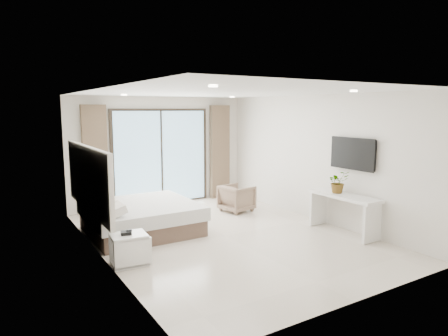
# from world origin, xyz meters

# --- Properties ---
(ground) EXTENTS (6.20, 6.20, 0.00)m
(ground) POSITION_xyz_m (0.00, 0.00, 0.00)
(ground) COLOR beige
(ground) RESTS_ON ground
(room_shell) EXTENTS (4.62, 6.22, 2.72)m
(room_shell) POSITION_xyz_m (-0.20, 0.84, 1.58)
(room_shell) COLOR silver
(room_shell) RESTS_ON ground
(bed) EXTENTS (2.03, 1.93, 0.71)m
(bed) POSITION_xyz_m (-1.29, 1.07, 0.30)
(bed) COLOR brown
(bed) RESTS_ON ground
(nightstand) EXTENTS (0.57, 0.48, 0.48)m
(nightstand) POSITION_xyz_m (-2.02, -0.43, 0.24)
(nightstand) COLOR white
(nightstand) RESTS_ON ground
(phone) EXTENTS (0.18, 0.16, 0.05)m
(phone) POSITION_xyz_m (-2.06, -0.43, 0.52)
(phone) COLOR black
(phone) RESTS_ON nightstand
(console_desk) EXTENTS (0.46, 1.49, 0.77)m
(console_desk) POSITION_xyz_m (2.04, -1.04, 0.56)
(console_desk) COLOR white
(console_desk) RESTS_ON ground
(plant) EXTENTS (0.51, 0.54, 0.34)m
(plant) POSITION_xyz_m (2.04, -0.88, 0.94)
(plant) COLOR #33662D
(plant) RESTS_ON console_desk
(armchair) EXTENTS (0.74, 0.77, 0.69)m
(armchair) POSITION_xyz_m (1.21, 1.45, 0.34)
(armchair) COLOR #826755
(armchair) RESTS_ON ground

